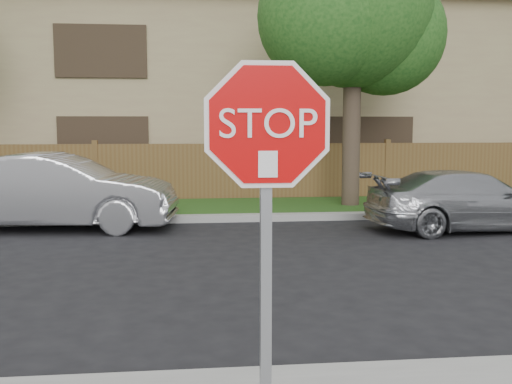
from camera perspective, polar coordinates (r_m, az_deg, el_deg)
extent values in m
plane|color=black|center=(5.51, 10.08, -16.57)|extent=(90.00, 90.00, 0.00)
cube|color=gray|center=(13.26, 0.22, -2.45)|extent=(70.00, 0.30, 0.15)
cube|color=#1E4714|center=(14.88, -0.49, -1.51)|extent=(70.00, 3.00, 0.12)
cube|color=brown|center=(16.38, -1.05, 1.84)|extent=(70.00, 0.12, 1.60)
cube|color=#9E8762|center=(21.92, -2.38, 8.80)|extent=(34.00, 8.00, 6.00)
cube|color=brown|center=(22.29, -2.42, 17.17)|extent=(35.20, 9.20, 0.50)
cylinder|color=#382B21|center=(15.09, 9.08, 5.76)|extent=(0.44, 0.44, 3.92)
sphere|color=#164314|center=(15.33, 9.29, 16.81)|extent=(3.80, 3.80, 3.80)
sphere|color=#164314|center=(15.78, 12.20, 14.40)|extent=(3.00, 3.00, 3.00)
sphere|color=#164314|center=(14.71, 6.57, 16.19)|extent=(3.20, 3.20, 3.20)
cube|color=gray|center=(3.57, 0.93, -8.18)|extent=(0.06, 0.06, 2.30)
cylinder|color=white|center=(3.39, 1.10, 6.41)|extent=(1.01, 0.02, 1.01)
cylinder|color=#C20707|center=(3.38, 1.12, 6.41)|extent=(0.93, 0.02, 0.93)
cube|color=white|center=(3.37, 1.14, 2.67)|extent=(0.11, 0.00, 0.15)
imported|color=#A8A8AC|center=(12.77, -18.33, 0.04)|extent=(4.84, 2.11, 1.55)
imported|color=#9EA1A5|center=(12.78, 19.62, -0.77)|extent=(4.28, 2.00, 1.21)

